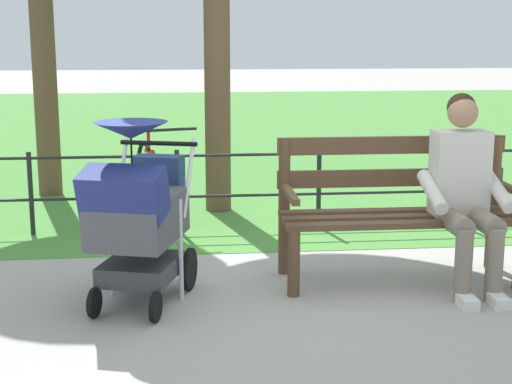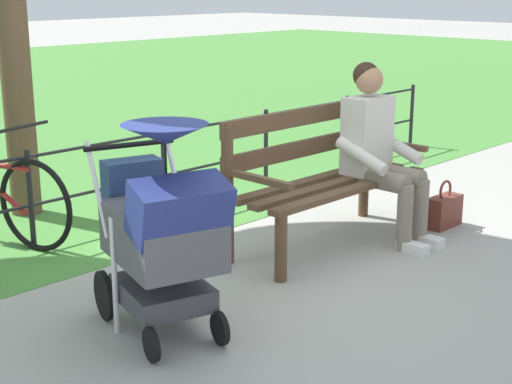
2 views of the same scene
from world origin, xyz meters
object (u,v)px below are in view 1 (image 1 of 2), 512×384
object	(u,v)px
park_bench	(397,203)
bicycle	(158,182)
person_on_bench	(465,187)
stroller	(138,211)

from	to	relation	value
park_bench	bicycle	world-z (taller)	park_bench
person_on_bench	bicycle	world-z (taller)	person_on_bench
park_bench	bicycle	xyz separation A→B (m)	(1.65, -1.78, -0.16)
person_on_bench	park_bench	bearing A→B (deg)	-30.09
stroller	bicycle	bearing A→B (deg)	-92.02
park_bench	bicycle	size ratio (longest dim) A/B	0.99
stroller	bicycle	xyz separation A→B (m)	(-0.08, -2.14, -0.23)
stroller	bicycle	world-z (taller)	stroller
person_on_bench	stroller	xyz separation A→B (m)	(2.11, 0.14, -0.08)
person_on_bench	stroller	distance (m)	2.12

